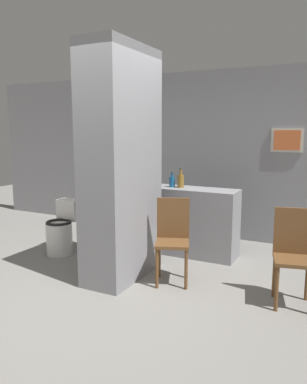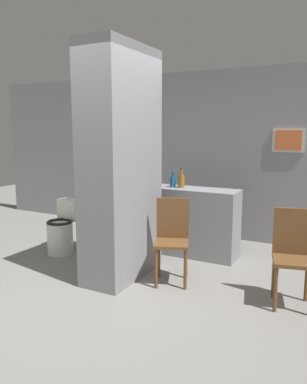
{
  "view_description": "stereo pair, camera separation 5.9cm",
  "coord_description": "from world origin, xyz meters",
  "px_view_note": "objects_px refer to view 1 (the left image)",
  "views": [
    {
      "loc": [
        2.23,
        -3.06,
        1.69
      ],
      "look_at": [
        0.21,
        0.93,
        0.95
      ],
      "focal_mm": 35.0,
      "sensor_mm": 36.0,
      "label": 1
    },
    {
      "loc": [
        2.28,
        -3.03,
        1.69
      ],
      "look_at": [
        0.21,
        0.93,
        0.95
      ],
      "focal_mm": 35.0,
      "sensor_mm": 36.0,
      "label": 2
    }
  ],
  "objects_px": {
    "toilet": "(62,231)",
    "chair_near_pillar": "(173,236)",
    "bottle_tall": "(181,180)",
    "bicycle": "(132,225)",
    "chair_by_doorway": "(293,252)"
  },
  "relations": [
    {
      "from": "toilet",
      "to": "chair_by_doorway",
      "type": "height_order",
      "value": "chair_by_doorway"
    },
    {
      "from": "toilet",
      "to": "chair_by_doorway",
      "type": "xyz_separation_m",
      "value": [
        3.03,
        -0.16,
        0.2
      ]
    },
    {
      "from": "toilet",
      "to": "chair_near_pillar",
      "type": "bearing_deg",
      "value": -6.31
    },
    {
      "from": "chair_near_pillar",
      "to": "bottle_tall",
      "type": "xyz_separation_m",
      "value": [
        -0.31,
        0.95,
        0.5
      ]
    },
    {
      "from": "bottle_tall",
      "to": "chair_by_doorway",
      "type": "bearing_deg",
      "value": -30.29
    },
    {
      "from": "toilet",
      "to": "chair_near_pillar",
      "type": "height_order",
      "value": "chair_near_pillar"
    },
    {
      "from": "toilet",
      "to": "bottle_tall",
      "type": "xyz_separation_m",
      "value": [
        1.45,
        0.76,
        0.7
      ]
    },
    {
      "from": "chair_by_doorway",
      "to": "bicycle",
      "type": "bearing_deg",
      "value": 146.03
    },
    {
      "from": "bottle_tall",
      "to": "bicycle",
      "type": "bearing_deg",
      "value": -177.12
    },
    {
      "from": "toilet",
      "to": "chair_near_pillar",
      "type": "distance_m",
      "value": 1.78
    },
    {
      "from": "chair_near_pillar",
      "to": "bottle_tall",
      "type": "relative_size",
      "value": 3.38
    },
    {
      "from": "chair_near_pillar",
      "to": "bottle_tall",
      "type": "distance_m",
      "value": 1.12
    },
    {
      "from": "toilet",
      "to": "bicycle",
      "type": "relative_size",
      "value": 0.46
    },
    {
      "from": "bicycle",
      "to": "chair_near_pillar",
      "type": "bearing_deg",
      "value": -40.79
    },
    {
      "from": "toilet",
      "to": "bottle_tall",
      "type": "distance_m",
      "value": 1.78
    }
  ]
}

